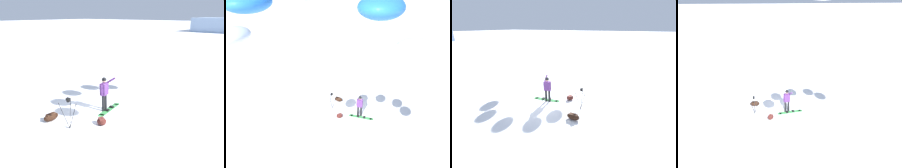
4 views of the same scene
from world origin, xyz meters
The scene contains 6 objects.
ground_plane centered at (0.00, 0.00, 0.00)m, with size 300.00×300.00×0.00m, color white.
snowboarder centered at (-0.07, 0.56, 0.98)m, with size 0.56×0.62×1.65m.
snowboard centered at (-0.27, 0.70, 0.02)m, with size 1.78×0.52×0.10m.
gear_bag_large centered at (1.10, 1.39, 0.15)m, with size 0.57×0.61×0.29m.
camera_tripod centered at (2.14, 0.61, 0.94)m, with size 0.64×0.66×1.31m.
gear_bag_small centered at (2.18, -0.54, 0.18)m, with size 0.71×0.35×0.34m.
Camera 4 is at (1.28, 13.62, 7.69)m, focal length 34.68 mm.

